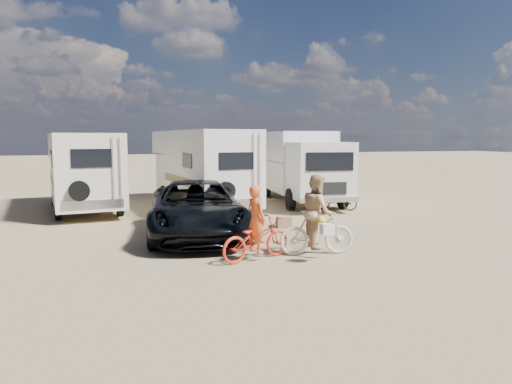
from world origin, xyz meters
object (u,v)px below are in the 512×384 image
object	(u,v)px
dark_suv	(197,209)
bike_man	(256,239)
rv_main	(201,169)
rider_woman	(317,218)
box_truck	(302,167)
crate	(284,222)
cooler	(194,222)
rv_left	(84,172)
bike_parked	(337,200)
rider_man	(256,227)
bike_woman	(317,232)

from	to	relation	value
dark_suv	bike_man	world-z (taller)	dark_suv
rv_main	rider_woman	size ratio (longest dim) A/B	4.18
box_truck	crate	bearing A→B (deg)	-112.14
cooler	rv_left	bearing A→B (deg)	127.96
dark_suv	cooler	bearing A→B (deg)	91.80
bike_parked	crate	bearing A→B (deg)	162.27
bike_man	dark_suv	bearing A→B (deg)	-5.40
bike_parked	rider_man	bearing A→B (deg)	172.22
bike_woman	rider_woman	world-z (taller)	rider_woman
bike_man	crate	xyz separation A→B (m)	(2.05, 3.61, -0.33)
dark_suv	rider_woman	xyz separation A→B (m)	(2.40, -3.11, 0.10)
dark_suv	rider_man	distance (m)	3.24
rv_main	rider_man	bearing A→B (deg)	-99.93
rv_left	bike_woman	distance (m)	10.90
bike_woman	rider_man	xyz separation A→B (m)	(-1.56, -0.02, 0.24)
rv_left	rider_woman	xyz separation A→B (m)	(5.74, -9.22, -0.60)
rv_main	box_truck	size ratio (longest dim) A/B	1.07
rv_main	rider_man	distance (m)	8.86
rv_main	bike_woman	size ratio (longest dim) A/B	4.08
box_truck	bike_woman	distance (m)	9.49
rv_left	bike_parked	xyz separation A→B (m)	(9.49, -2.87, -1.08)
dark_suv	bike_parked	distance (m)	6.96
box_truck	rider_woman	world-z (taller)	box_truck
bike_woman	dark_suv	bearing A→B (deg)	46.42
rv_left	rider_woman	world-z (taller)	rv_left
bike_parked	dark_suv	bearing A→B (deg)	149.81
rv_left	bike_woman	bearing A→B (deg)	-65.47
box_truck	bike_man	size ratio (longest dim) A/B	3.72
bike_man	rider_man	size ratio (longest dim) A/B	1.20
rv_main	dark_suv	bearing A→B (deg)	-109.59
rider_woman	cooler	bearing A→B (deg)	37.96
cooler	rider_man	bearing A→B (deg)	-75.85
rider_man	bike_parked	bearing A→B (deg)	-60.23
rv_left	rider_man	size ratio (longest dim) A/B	4.08
bike_man	rider_woman	xyz separation A→B (m)	(1.56, 0.02, 0.40)
bike_parked	bike_woman	bearing A→B (deg)	-178.55
dark_suv	rider_man	size ratio (longest dim) A/B	3.63
rv_left	bike_woman	size ratio (longest dim) A/B	3.50
box_truck	bike_man	distance (m)	10.16
rv_main	rider_man	size ratio (longest dim) A/B	4.76
rider_woman	rider_man	bearing A→B (deg)	99.61
bike_man	cooler	xyz separation A→B (m)	(-0.74, 4.14, -0.26)
bike_man	bike_woman	distance (m)	1.56
dark_suv	bike_woman	distance (m)	3.93
crate	cooler	bearing A→B (deg)	169.25
dark_suv	bike_woman	world-z (taller)	dark_suv
bike_woman	crate	xyz separation A→B (m)	(0.49, 3.59, -0.38)
cooler	crate	size ratio (longest dim) A/B	1.35
rv_main	bike_man	xyz separation A→B (m)	(-0.39, -8.82, -1.07)
bike_man	crate	world-z (taller)	bike_man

